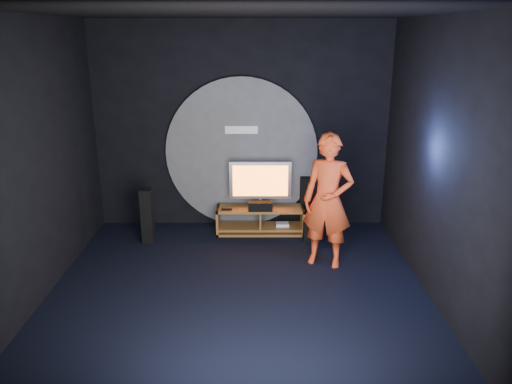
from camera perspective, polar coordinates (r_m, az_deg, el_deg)
floor at (r=6.77m, az=-2.06°, el=-11.25°), size 5.00×5.00×0.00m
back_wall at (r=8.56m, az=-1.67°, el=7.45°), size 5.00×0.04×3.50m
front_wall at (r=3.75m, az=-3.56°, el=-6.42°), size 5.00×0.04×3.50m
left_wall at (r=6.69m, az=-24.20°, el=2.94°), size 0.04×5.00×3.50m
right_wall at (r=6.52m, az=20.30°, el=3.05°), size 0.04×5.00×3.50m
ceiling at (r=5.92m, az=-2.46°, el=19.89°), size 5.00×5.00×0.01m
wall_disc_panel at (r=8.60m, az=-1.65°, el=4.44°), size 2.60×0.11×2.60m
media_console at (r=8.55m, az=0.53°, el=-3.41°), size 1.49×0.45×0.45m
tv at (r=8.39m, az=0.50°, el=1.11°), size 1.04×0.22×0.78m
center_speaker at (r=8.30m, az=0.51°, el=-1.65°), size 0.40×0.15×0.15m
remote at (r=8.35m, az=-3.38°, el=-2.00°), size 0.18×0.05×0.02m
tower_speaker_left at (r=8.27m, az=-12.33°, el=-2.69°), size 0.18×0.20×0.90m
tower_speaker_right at (r=8.78m, az=5.61°, el=-1.12°), size 0.18×0.20×0.90m
subwoofer at (r=8.33m, az=6.39°, el=-4.42°), size 0.28×0.28×0.31m
player at (r=7.22m, az=8.22°, el=-1.01°), size 0.83×0.69×1.96m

